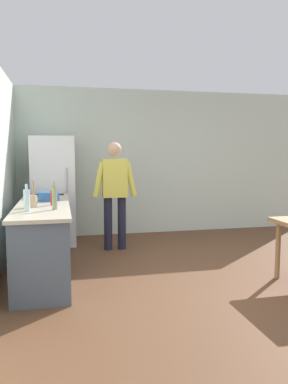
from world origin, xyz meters
TOP-DOWN VIEW (x-y plane):
  - ground_plane at (0.00, 0.00)m, footprint 14.00×14.00m
  - wall_back at (0.00, 3.00)m, footprint 6.40×0.12m
  - kitchen_counter at (-2.00, 0.80)m, footprint 0.64×2.20m
  - refrigerator at (-1.90, 2.40)m, footprint 0.70×0.67m
  - person at (-0.95, 1.85)m, footprint 0.70×0.22m
  - cooking_pot at (-1.94, 1.15)m, footprint 0.40×0.28m
  - utensil_jar at (-2.11, 0.57)m, footprint 0.11×0.11m
  - bottle_vinegar_tall at (-1.85, 0.34)m, footprint 0.06×0.06m
  - bottle_water_clear at (-2.14, 0.27)m, footprint 0.07×0.07m
  - bottle_sauce_red at (-1.88, 0.72)m, footprint 0.06×0.06m

SIDE VIEW (x-z plane):
  - ground_plane at x=0.00m, z-range 0.00..0.00m
  - kitchen_counter at x=-2.00m, z-range 0.00..0.90m
  - refrigerator at x=-1.90m, z-range 0.00..1.80m
  - cooking_pot at x=-1.94m, z-range 0.90..1.02m
  - person at x=-0.95m, z-range 0.13..1.83m
  - utensil_jar at x=-2.11m, z-range 0.82..1.14m
  - bottle_sauce_red at x=-1.88m, z-range 0.88..1.12m
  - bottle_water_clear at x=-2.14m, z-range 0.88..1.18m
  - bottle_vinegar_tall at x=-1.85m, z-range 0.88..1.20m
  - wall_back at x=0.00m, z-range 0.00..2.70m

